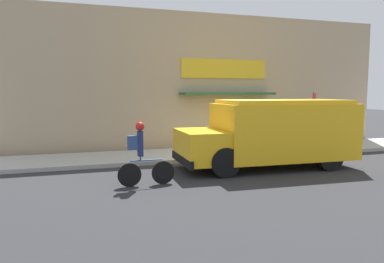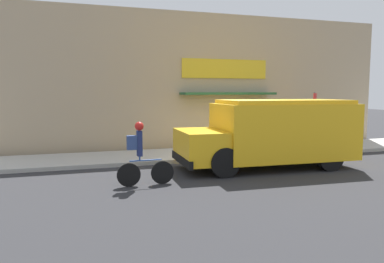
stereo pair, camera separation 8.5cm
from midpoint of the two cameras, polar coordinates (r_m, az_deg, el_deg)
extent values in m
plane|color=#2B2B2D|center=(13.44, 6.55, -4.34)|extent=(70.00, 70.00, 0.00)
cube|color=#ADAAA3|center=(14.60, 4.42, -3.22)|extent=(28.00, 2.61, 0.13)
cube|color=tan|center=(16.03, 2.11, 7.59)|extent=(16.85, 0.18, 5.70)
cube|color=gold|center=(16.23, 4.81, 9.50)|extent=(3.85, 0.05, 0.81)
cube|color=#235633|center=(15.82, 5.37, 5.78)|extent=(4.04, 0.88, 0.10)
cube|color=yellow|center=(12.37, 13.51, 0.12)|extent=(4.36, 2.40, 1.74)
cube|color=yellow|center=(11.33, 1.15, -2.24)|extent=(1.34, 2.10, 0.96)
cube|color=yellow|center=(12.32, 13.62, 4.44)|extent=(4.02, 2.20, 0.12)
cube|color=black|center=(11.24, -1.74, -4.28)|extent=(0.21, 2.19, 0.24)
cube|color=red|center=(13.08, 6.09, 0.95)|extent=(0.04, 0.44, 0.44)
cylinder|color=black|center=(12.41, 1.73, -3.16)|extent=(0.87, 0.29, 0.86)
cylinder|color=black|center=(10.64, 4.84, -4.73)|extent=(0.87, 0.29, 0.86)
cylinder|color=black|center=(13.83, 15.44, -2.43)|extent=(0.87, 0.29, 0.86)
cylinder|color=black|center=(12.26, 20.06, -3.64)|extent=(0.87, 0.29, 0.86)
cylinder|color=black|center=(9.90, -4.67, -6.27)|extent=(0.61, 0.05, 0.61)
cylinder|color=black|center=(9.72, -9.74, -6.57)|extent=(0.61, 0.05, 0.61)
cylinder|color=#234793|center=(9.73, -7.21, -4.38)|extent=(0.84, 0.06, 0.04)
cylinder|color=#234793|center=(9.69, -8.11, -4.08)|extent=(0.04, 0.04, 0.12)
cube|color=navy|center=(9.63, -8.14, -1.83)|extent=(0.12, 0.20, 0.65)
sphere|color=red|center=(9.58, -8.18, 0.79)|extent=(0.23, 0.23, 0.23)
cube|color=navy|center=(9.59, -9.26, -1.70)|extent=(0.26, 0.15, 0.36)
cylinder|color=slate|center=(15.74, 17.78, 1.61)|extent=(0.07, 0.07, 2.28)
cube|color=red|center=(15.66, 17.98, 4.48)|extent=(0.45, 0.45, 0.60)
camera|label=1|loc=(0.04, -90.19, -0.02)|focal=35.00mm
camera|label=2|loc=(0.04, 89.81, 0.02)|focal=35.00mm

